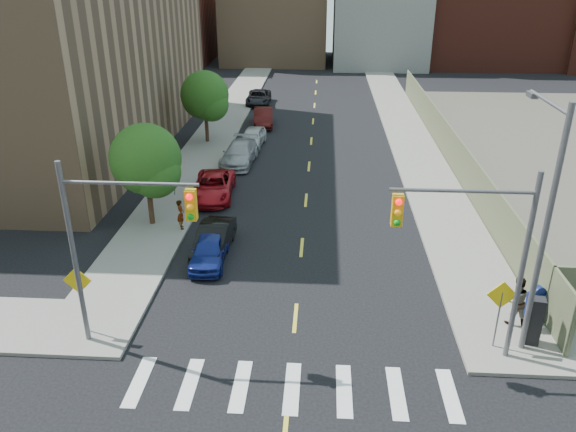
# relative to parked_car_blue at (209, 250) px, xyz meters

# --- Properties ---
(sidewalk_nw) EXTENTS (3.50, 73.00, 0.15)m
(sidewalk_nw) POSITION_rel_parked_car_blue_xyz_m (-3.55, 29.30, -0.57)
(sidewalk_nw) COLOR gray
(sidewalk_nw) RESTS_ON ground
(sidewalk_ne) EXTENTS (3.50, 73.00, 0.15)m
(sidewalk_ne) POSITION_rel_parked_car_blue_xyz_m (11.95, 29.30, -0.57)
(sidewalk_ne) COLOR gray
(sidewalk_ne) RESTS_ON ground
(fence_north) EXTENTS (0.12, 44.00, 2.50)m
(fence_north) POSITION_rel_parked_car_blue_xyz_m (13.80, 15.80, 0.60)
(fence_north) COLOR #595D41
(fence_north) RESTS_ON ground
(building_nw) EXTENTS (22.00, 30.00, 16.00)m
(building_nw) POSITION_rel_parked_car_blue_xyz_m (-17.80, 17.80, 7.35)
(building_nw) COLOR #8C6B4C
(building_nw) RESTS_ON ground
(bg_bldg_west) EXTENTS (14.00, 18.00, 12.00)m
(bg_bldg_west) POSITION_rel_parked_car_blue_xyz_m (-17.80, 57.80, 5.35)
(bg_bldg_west) COLOR #592319
(bg_bldg_west) RESTS_ON ground
(bg_bldg_midwest) EXTENTS (14.00, 16.00, 15.00)m
(bg_bldg_midwest) POSITION_rel_parked_car_blue_xyz_m (-1.80, 59.80, 6.85)
(bg_bldg_midwest) COLOR #8C6B4C
(bg_bldg_midwest) RESTS_ON ground
(bg_bldg_center) EXTENTS (12.00, 16.00, 10.00)m
(bg_bldg_center) POSITION_rel_parked_car_blue_xyz_m (12.20, 57.80, 4.35)
(bg_bldg_center) COLOR gray
(bg_bldg_center) RESTS_ON ground
(bg_bldg_east) EXTENTS (18.00, 18.00, 16.00)m
(bg_bldg_east) POSITION_rel_parked_car_blue_xyz_m (26.20, 59.80, 7.35)
(bg_bldg_east) COLOR #592319
(bg_bldg_east) RESTS_ON ground
(signal_nw) EXTENTS (4.59, 0.30, 7.00)m
(signal_nw) POSITION_rel_parked_car_blue_xyz_m (-1.78, -6.20, 3.88)
(signal_nw) COLOR #59595E
(signal_nw) RESTS_ON ground
(signal_ne) EXTENTS (4.59, 0.30, 7.00)m
(signal_ne) POSITION_rel_parked_car_blue_xyz_m (10.18, -6.20, 3.88)
(signal_ne) COLOR #59595E
(signal_ne) RESTS_ON ground
(streetlight_ne) EXTENTS (0.25, 3.70, 9.00)m
(streetlight_ne) POSITION_rel_parked_car_blue_xyz_m (12.40, -5.30, 4.57)
(streetlight_ne) COLOR #59595E
(streetlight_ne) RESTS_ON ground
(warn_sign_nw) EXTENTS (1.06, 0.06, 2.83)m
(warn_sign_nw) POSITION_rel_parked_car_blue_xyz_m (-3.60, -5.70, 1.35)
(warn_sign_nw) COLOR #59595E
(warn_sign_nw) RESTS_ON ground
(warn_sign_ne) EXTENTS (1.06, 0.06, 2.83)m
(warn_sign_ne) POSITION_rel_parked_car_blue_xyz_m (11.40, -5.70, 1.35)
(warn_sign_ne) COLOR #59595E
(warn_sign_ne) RESTS_ON ground
(warn_sign_midwest) EXTENTS (1.06, 0.06, 2.83)m
(warn_sign_midwest) POSITION_rel_parked_car_blue_xyz_m (-3.60, 7.80, 1.35)
(warn_sign_midwest) COLOR #59595E
(warn_sign_midwest) RESTS_ON ground
(tree_west_near) EXTENTS (3.66, 3.64, 5.52)m
(tree_west_near) POSITION_rel_parked_car_blue_xyz_m (-3.80, 3.84, 2.83)
(tree_west_near) COLOR #332114
(tree_west_near) RESTS_ON ground
(tree_west_far) EXTENTS (3.66, 3.64, 5.52)m
(tree_west_far) POSITION_rel_parked_car_blue_xyz_m (-3.80, 18.84, 2.83)
(tree_west_far) COLOR #332114
(tree_west_far) RESTS_ON ground
(parked_car_blue) EXTENTS (1.66, 3.85, 1.29)m
(parked_car_blue) POSITION_rel_parked_car_blue_xyz_m (0.00, 0.00, 0.00)
(parked_car_blue) COLOR navy
(parked_car_blue) RESTS_ON ground
(parked_car_black) EXTENTS (1.64, 4.18, 1.36)m
(parked_car_black) POSITION_rel_parked_car_blue_xyz_m (0.00, 1.11, 0.03)
(parked_car_black) COLOR black
(parked_car_black) RESTS_ON ground
(parked_car_red) EXTENTS (2.57, 5.10, 1.38)m
(parked_car_red) POSITION_rel_parked_car_blue_xyz_m (-1.30, 7.91, 0.04)
(parked_car_red) COLOR #A61019
(parked_car_red) RESTS_ON ground
(parked_car_silver) EXTENTS (2.39, 5.20, 1.47)m
(parked_car_silver) POSITION_rel_parked_car_blue_xyz_m (-0.62, 14.10, 0.09)
(parked_car_silver) COLOR #97999E
(parked_car_silver) RESTS_ON ground
(parked_car_white) EXTENTS (1.95, 4.19, 1.39)m
(parked_car_white) POSITION_rel_parked_car_blue_xyz_m (-0.21, 18.24, 0.05)
(parked_car_white) COLOR silver
(parked_car_white) RESTS_ON ground
(parked_car_maroon) EXTENTS (2.00, 4.64, 1.48)m
(parked_car_maroon) POSITION_rel_parked_car_blue_xyz_m (0.00, 24.11, 0.09)
(parked_car_maroon) COLOR #3D0D0C
(parked_car_maroon) RESTS_ON ground
(parked_car_grey) EXTENTS (2.35, 4.91, 1.35)m
(parked_car_grey) POSITION_rel_parked_car_blue_xyz_m (-1.30, 32.00, 0.03)
(parked_car_grey) COLOR black
(parked_car_grey) RESTS_ON ground
(mailbox) EXTENTS (0.71, 0.64, 1.44)m
(mailbox) POSITION_rel_parked_car_blue_xyz_m (13.40, -3.85, 0.20)
(mailbox) COLOR navy
(mailbox) RESTS_ON sidewalk_ne
(payphone) EXTENTS (0.63, 0.55, 1.85)m
(payphone) POSITION_rel_parked_car_blue_xyz_m (12.78, -5.39, 0.43)
(payphone) COLOR black
(payphone) RESTS_ON sidewalk_ne
(pedestrian_west) EXTENTS (0.56, 0.67, 1.57)m
(pedestrian_west) POSITION_rel_parked_car_blue_xyz_m (-2.10, 3.27, 0.29)
(pedestrian_west) COLOR gray
(pedestrian_west) RESTS_ON sidewalk_nw
(pedestrian_east) EXTENTS (1.03, 0.84, 1.98)m
(pedestrian_east) POSITION_rel_parked_car_blue_xyz_m (12.50, -4.21, 0.49)
(pedestrian_east) COLOR gray
(pedestrian_east) RESTS_ON sidewalk_ne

